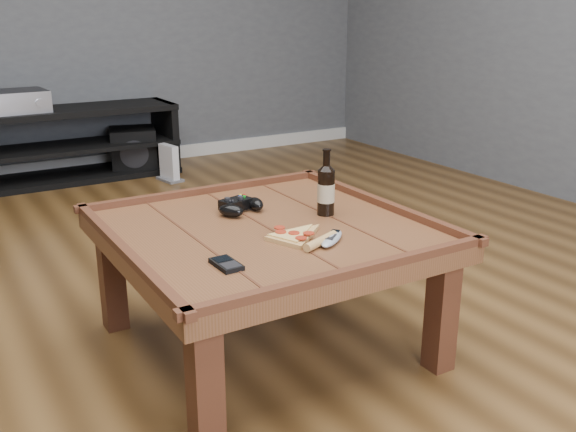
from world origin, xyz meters
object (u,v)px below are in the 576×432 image
coffee_table (266,243)px  av_receiver (14,101)px  game_controller (240,206)px  game_console (169,164)px  pizza_slice (298,237)px  remote_control (332,238)px  subwoofer (134,150)px  beer_bottle (326,189)px  media_console (74,144)px  smartphone (226,264)px

coffee_table → av_receiver: size_ratio=2.48×
game_controller → game_console: size_ratio=0.76×
pizza_slice → remote_control: pizza_slice is taller
subwoofer → remote_control: bearing=-80.1°
coffee_table → av_receiver: 2.77m
beer_bottle → subwoofer: beer_bottle is taller
subwoofer → game_controller: bearing=-83.4°
pizza_slice → subwoofer: size_ratio=0.81×
game_controller → remote_control: size_ratio=1.22×
media_console → av_receiver: (-0.35, -0.01, 0.32)m
media_console → remote_control: 2.99m
remote_control → coffee_table: bearing=165.0°
pizza_slice → game_controller: bearing=71.7°
av_receiver → smartphone: bearing=-91.6°
beer_bottle → game_controller: (-0.25, 0.18, -0.07)m
coffee_table → game_console: bearing=77.1°
media_console → beer_bottle: (0.25, -2.74, 0.30)m
game_controller → av_receiver: bearing=83.5°
game_controller → av_receiver: 2.58m
media_console → subwoofer: 0.43m
media_console → game_controller: 2.57m
smartphone → remote_control: size_ratio=0.72×
game_controller → subwoofer: size_ratio=0.49×
coffee_table → smartphone: bearing=-137.3°
game_console → av_receiver: bearing=146.4°
remote_control → game_console: size_ratio=0.63×
av_receiver → game_console: av_receiver is taller
coffee_table → remote_control: bearing=-65.4°
beer_bottle → game_console: beer_bottle is taller
subwoofer → game_console: bearing=-57.0°
game_controller → subwoofer: (0.42, 2.57, -0.32)m
coffee_table → pizza_slice: (0.02, -0.16, 0.07)m
coffee_table → beer_bottle: beer_bottle is taller
media_console → subwoofer: media_console is taller
pizza_slice → remote_control: (0.08, -0.07, 0.00)m
game_console → coffee_table: bearing=-113.5°
game_controller → av_receiver: av_receiver is taller
subwoofer → media_console: bearing=-162.9°
media_console → game_console: size_ratio=5.55×
smartphone → remote_control: (0.37, 0.01, 0.00)m
beer_bottle → subwoofer: bearing=86.4°
media_console → game_console: media_console is taller
av_receiver → coffee_table: bearing=-85.9°
remote_control → subwoofer: 3.02m
coffee_table → game_console: 2.44m
coffee_table → beer_bottle: (0.25, 0.01, 0.15)m
av_receiver → subwoofer: bearing=-2.2°
remote_control → game_controller: bearing=154.8°
pizza_slice → av_receiver: av_receiver is taller
media_console → remote_control: media_console is taller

